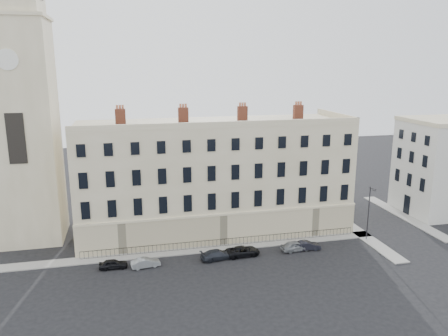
# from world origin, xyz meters

# --- Properties ---
(ground) EXTENTS (160.00, 160.00, 0.00)m
(ground) POSITION_xyz_m (0.00, 0.00, 0.00)
(ground) COLOR black
(ground) RESTS_ON ground
(terrace) EXTENTS (36.22, 12.22, 17.00)m
(terrace) POSITION_xyz_m (-5.97, 11.97, 7.50)
(terrace) COLOR #C5B992
(terrace) RESTS_ON ground
(church_tower) EXTENTS (8.00, 8.13, 44.00)m
(church_tower) POSITION_xyz_m (-30.00, 14.00, 18.66)
(church_tower) COLOR #C5B992
(church_tower) RESTS_ON ground
(adjacent_building) EXTENTS (10.00, 10.00, 14.00)m
(adjacent_building) POSITION_xyz_m (29.00, 11.00, 7.00)
(adjacent_building) COLOR silver
(adjacent_building) RESTS_ON ground
(pavement_terrace) EXTENTS (48.00, 2.00, 0.12)m
(pavement_terrace) POSITION_xyz_m (-10.00, 5.00, 0.06)
(pavement_terrace) COLOR gray
(pavement_terrace) RESTS_ON ground
(pavement_east_return) EXTENTS (2.00, 24.00, 0.12)m
(pavement_east_return) POSITION_xyz_m (13.00, 8.00, 0.06)
(pavement_east_return) COLOR gray
(pavement_east_return) RESTS_ON ground
(pavement_adjacent) EXTENTS (2.00, 20.00, 0.12)m
(pavement_adjacent) POSITION_xyz_m (23.00, 10.00, 0.06)
(pavement_adjacent) COLOR gray
(pavement_adjacent) RESTS_ON ground
(railings) EXTENTS (35.00, 0.04, 0.96)m
(railings) POSITION_xyz_m (-6.00, 5.40, 0.55)
(railings) COLOR black
(railings) RESTS_ON ground
(car_a) EXTENTS (3.18, 1.29, 1.08)m
(car_a) POSITION_xyz_m (-19.62, 2.31, 0.54)
(car_a) COLOR black
(car_a) RESTS_ON ground
(car_b) EXTENTS (3.41, 1.60, 1.08)m
(car_b) POSITION_xyz_m (-16.04, 1.83, 0.54)
(car_b) COLOR gray
(car_b) RESTS_ON ground
(car_c) EXTENTS (4.26, 2.24, 1.18)m
(car_c) POSITION_xyz_m (-7.65, 1.99, 0.59)
(car_c) COLOR #22262E
(car_c) RESTS_ON ground
(car_d) EXTENTS (4.28, 2.20, 1.16)m
(car_d) POSITION_xyz_m (-4.44, 2.29, 0.58)
(car_d) COLOR black
(car_d) RESTS_ON ground
(car_e) EXTENTS (3.81, 1.84, 1.25)m
(car_e) POSITION_xyz_m (2.27, 2.20, 0.63)
(car_e) COLOR gray
(car_e) RESTS_ON ground
(car_f) EXTENTS (3.46, 1.40, 1.12)m
(car_f) POSITION_xyz_m (3.75, 2.15, 0.56)
(car_f) COLOR black
(car_f) RESTS_ON ground
(streetlamp) EXTENTS (0.44, 1.56, 7.29)m
(streetlamp) POSITION_xyz_m (12.67, 3.28, 4.04)
(streetlamp) COLOR #2B2A2E
(streetlamp) RESTS_ON ground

